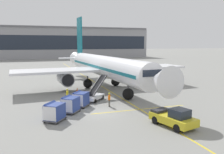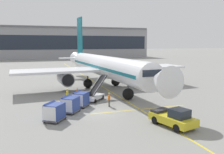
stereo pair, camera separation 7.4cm
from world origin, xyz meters
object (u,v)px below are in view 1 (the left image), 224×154
object	(u,v)px
parked_airplane	(103,66)
baggage_cart_lead	(80,99)
baggage_cart_second	(70,104)
pushback_tug	(174,118)
safety_cone_engine_keepout	(67,94)
ground_crew_by_loader	(67,94)
belt_loader	(95,94)
safety_cone_wingtip	(77,90)
baggage_cart_third	(54,111)
ground_crew_by_carts	(109,99)

from	to	relation	value
parked_airplane	baggage_cart_lead	xyz separation A→B (m)	(-6.39, -11.44, -2.76)
baggage_cart_lead	baggage_cart_second	size ratio (longest dim) A/B	1.00
pushback_tug	safety_cone_engine_keepout	size ratio (longest dim) A/B	6.51
ground_crew_by_loader	belt_loader	bearing A→B (deg)	-7.03
safety_cone_wingtip	baggage_cart_third	bearing A→B (deg)	-109.46
safety_cone_wingtip	pushback_tug	bearing A→B (deg)	-73.54
baggage_cart_third	ground_crew_by_carts	distance (m)	7.85
baggage_cart_second	safety_cone_wingtip	distance (m)	11.73
ground_crew_by_loader	safety_cone_wingtip	size ratio (longest dim) A/B	2.52
belt_loader	baggage_cart_second	xyz separation A→B (m)	(-4.13, -4.93, 0.10)
safety_cone_engine_keepout	pushback_tug	bearing A→B (deg)	-64.83
pushback_tug	safety_cone_engine_keepout	distance (m)	17.79
belt_loader	safety_cone_engine_keepout	distance (m)	4.83
parked_airplane	pushback_tug	distance (m)	21.40
ground_crew_by_loader	safety_cone_engine_keepout	size ratio (longest dim) A/B	2.37
baggage_cart_second	ground_crew_by_carts	bearing A→B (deg)	13.11
baggage_cart_second	baggage_cart_third	world-z (taller)	same
baggage_cart_third	safety_cone_engine_keepout	xyz separation A→B (m)	(2.90, 10.96, -0.64)
baggage_cart_second	baggage_cart_third	distance (m)	3.14
baggage_cart_lead	safety_cone_wingtip	distance (m)	9.29
parked_airplane	safety_cone_engine_keepout	distance (m)	9.35
belt_loader	baggage_cart_second	size ratio (longest dim) A/B	1.76
ground_crew_by_loader	safety_cone_wingtip	bearing A→B (deg)	67.83
pushback_tug	ground_crew_by_carts	bearing A→B (deg)	111.76
safety_cone_engine_keepout	safety_cone_wingtip	xyz separation A→B (m)	(1.97, 2.83, -0.02)
baggage_cart_second	safety_cone_engine_keepout	bearing A→B (deg)	83.73
ground_crew_by_loader	parked_airplane	bearing A→B (deg)	47.56
belt_loader	pushback_tug	distance (m)	13.25
baggage_cart_lead	baggage_cart_third	world-z (taller)	same
belt_loader	safety_cone_wingtip	world-z (taller)	belt_loader
ground_crew_by_carts	baggage_cart_lead	bearing A→B (deg)	163.60
parked_airplane	safety_cone_wingtip	bearing A→B (deg)	-156.01
ground_crew_by_carts	safety_cone_wingtip	distance (m)	10.41
ground_crew_by_loader	ground_crew_by_carts	xyz separation A→B (m)	(4.53, -4.22, 0.00)
baggage_cart_lead	baggage_cart_second	distance (m)	2.70
baggage_cart_lead	ground_crew_by_loader	xyz separation A→B (m)	(-1.13, 3.22, -0.00)
baggage_cart_lead	baggage_cart_second	bearing A→B (deg)	-126.64
belt_loader	baggage_cart_third	distance (m)	9.57
belt_loader	safety_cone_engine_keepout	bearing A→B (deg)	131.80
safety_cone_engine_keepout	baggage_cart_second	bearing A→B (deg)	-96.27
baggage_cart_lead	safety_cone_wingtip	bearing A→B (deg)	81.97
belt_loader	baggage_cart_second	world-z (taller)	belt_loader
belt_loader	pushback_tug	bearing A→B (deg)	-70.78
baggage_cart_lead	ground_crew_by_carts	bearing A→B (deg)	-16.40
safety_cone_engine_keepout	belt_loader	bearing A→B (deg)	-48.20
baggage_cart_third	safety_cone_wingtip	bearing A→B (deg)	70.54
baggage_cart_lead	baggage_cart_third	distance (m)	5.83
baggage_cart_third	safety_cone_engine_keepout	bearing A→B (deg)	75.18
parked_airplane	baggage_cart_third	world-z (taller)	parked_airplane
baggage_cart_lead	baggage_cart_third	bearing A→B (deg)	-127.80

